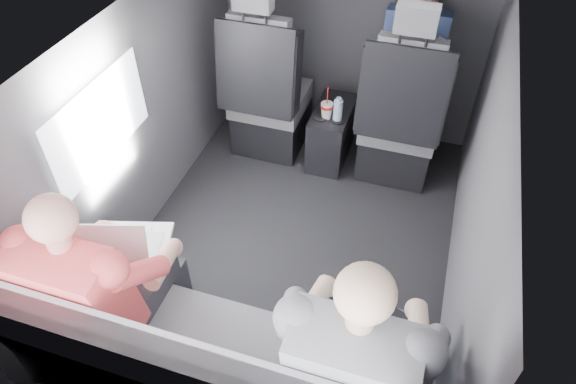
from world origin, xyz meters
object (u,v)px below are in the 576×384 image
(rear_bench, at_px, (217,379))
(laptop_black, at_px, (367,324))
(center_console, at_px, (331,133))
(water_bottle, at_px, (338,110))
(soda_cup, at_px, (327,110))
(front_seat_right, at_px, (399,125))
(front_seat_left, at_px, (268,101))
(passenger_rear_left, at_px, (105,285))
(laptop_white, at_px, (125,244))
(passenger_front_right, at_px, (412,57))
(passenger_rear_right, at_px, (356,356))

(rear_bench, distance_m, laptop_black, 0.68)
(center_console, distance_m, water_bottle, 0.30)
(center_console, height_order, soda_cup, soda_cup)
(front_seat_right, bearing_deg, laptop_black, -86.45)
(front_seat_left, xyz_separation_m, passenger_rear_left, (-0.06, -1.81, 0.22))
(front_seat_left, bearing_deg, laptop_white, -93.32)
(front_seat_right, bearing_deg, laptop_white, -121.90)
(front_seat_right, distance_m, soda_cup, 0.48)
(front_seat_right, relative_size, laptop_black, 3.27)
(front_seat_left, relative_size, center_console, 2.64)
(front_seat_left, xyz_separation_m, soda_cup, (0.43, -0.07, 0.06))
(front_seat_left, bearing_deg, front_seat_right, 0.00)
(front_seat_right, xyz_separation_m, laptop_white, (-0.99, -1.59, 0.23))
(center_console, distance_m, passenger_front_right, 0.73)
(laptop_white, height_order, passenger_rear_right, passenger_rear_right)
(laptop_white, height_order, passenger_front_right, passenger_front_right)
(front_seat_left, bearing_deg, laptop_black, -58.88)
(rear_bench, relative_size, passenger_front_right, 2.12)
(soda_cup, bearing_deg, laptop_black, -70.26)
(center_console, bearing_deg, front_seat_left, -174.93)
(front_seat_right, relative_size, passenger_rear_left, 1.05)
(center_console, height_order, laptop_black, laptop_black)
(laptop_white, bearing_deg, passenger_front_right, 62.15)
(center_console, height_order, passenger_front_right, passenger_front_right)
(laptop_white, distance_m, passenger_rear_right, 1.10)
(rear_bench, bearing_deg, front_seat_left, 103.31)
(front_seat_left, distance_m, center_console, 0.49)
(front_seat_left, bearing_deg, passenger_rear_right, -61.27)
(center_console, xyz_separation_m, passenger_rear_right, (0.54, -1.85, 0.44))
(soda_cup, height_order, passenger_front_right, passenger_front_right)
(center_console, bearing_deg, passenger_rear_right, -73.68)
(front_seat_right, distance_m, water_bottle, 0.41)
(front_seat_left, relative_size, front_seat_right, 1.00)
(front_seat_right, xyz_separation_m, water_bottle, (-0.39, -0.07, 0.08))
(front_seat_left, distance_m, passenger_rear_left, 1.82)
(center_console, bearing_deg, laptop_white, -108.37)
(passenger_front_right, bearing_deg, laptop_black, -86.51)
(soda_cup, height_order, passenger_rear_right, passenger_rear_right)
(center_console, xyz_separation_m, water_bottle, (0.06, -0.11, 0.28))
(center_console, xyz_separation_m, laptop_black, (0.55, -1.70, 0.43))
(rear_bench, bearing_deg, passenger_rear_left, 169.37)
(front_seat_left, height_order, front_seat_right, same)
(front_seat_left, bearing_deg, soda_cup, -8.62)
(soda_cup, relative_size, passenger_rear_right, 0.19)
(soda_cup, bearing_deg, passenger_front_right, 35.36)
(front_seat_left, bearing_deg, passenger_front_right, 16.23)
(water_bottle, bearing_deg, passenger_rear_right, -74.39)
(front_seat_left, bearing_deg, water_bottle, -7.97)
(laptop_white, bearing_deg, passenger_rear_right, -11.11)
(center_console, relative_size, passenger_rear_right, 0.39)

